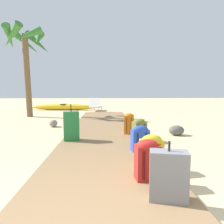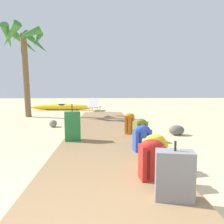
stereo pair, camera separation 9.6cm
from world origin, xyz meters
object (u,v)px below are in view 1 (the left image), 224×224
lounge_chair (96,106)px  suitcase_green (71,126)px  backpack_olive (139,128)px  kayak (64,107)px  suitcase_grey (168,176)px  backpack_red (147,158)px  palm_tree_far_left (26,47)px  backpack_blue (140,138)px  backpack_yellow (152,150)px  backpack_orange (129,123)px

lounge_chair → suitcase_green: bearing=-91.9°
backpack_olive → kayak: 9.22m
suitcase_grey → lounge_chair: bearing=96.3°
backpack_red → palm_tree_far_left: bearing=119.5°
kayak → backpack_blue: bearing=-71.0°
backpack_blue → backpack_red: bearing=-95.9°
backpack_olive → kayak: backpack_olive is taller
backpack_blue → backpack_yellow: bearing=-87.9°
backpack_blue → backpack_orange: size_ratio=0.89×
backpack_orange → backpack_yellow: backpack_orange is taller
kayak → backpack_red: bearing=-73.7°
suitcase_green → lounge_chair: suitcase_green is taller
backpack_red → palm_tree_far_left: palm_tree_far_left is taller
backpack_yellow → lounge_chair: (-1.22, 9.66, -0.01)m
backpack_yellow → lounge_chair: size_ratio=0.31×
backpack_orange → lounge_chair: size_ratio=0.35×
backpack_olive → backpack_blue: 1.07m
backpack_red → lounge_chair: lounge_chair is taller
lounge_chair → suitcase_grey: bearing=-83.7°
backpack_red → backpack_yellow: bearing=70.3°
backpack_yellow → palm_tree_far_left: palm_tree_far_left is taller
backpack_yellow → kayak: 10.94m
backpack_red → palm_tree_far_left: size_ratio=0.13×
kayak → backpack_yellow: bearing=-72.2°
suitcase_green → backpack_yellow: bearing=-49.7°
backpack_blue → backpack_orange: bearing=90.8°
suitcase_grey → lounge_chair: size_ratio=0.40×
backpack_blue → suitcase_green: (-1.46, 0.93, 0.08)m
palm_tree_far_left → kayak: palm_tree_far_left is taller
backpack_olive → kayak: size_ratio=0.11×
backpack_blue → lounge_chair: (-1.19, 8.84, -0.01)m
suitcase_grey → backpack_yellow: 0.98m
suitcase_green → backpack_yellow: size_ratio=1.71×
backpack_blue → suitcase_green: size_ratio=0.58×
suitcase_grey → kayak: (-3.29, 11.39, -0.15)m
palm_tree_far_left → backpack_orange: bearing=-46.4°
backpack_orange → lounge_chair: lounge_chair is taller
backpack_orange → palm_tree_far_left: bearing=133.6°
backpack_red → backpack_orange: size_ratio=0.95×
suitcase_green → palm_tree_far_left: (-2.83, 5.14, 2.82)m
backpack_orange → palm_tree_far_left: size_ratio=0.13×
suitcase_grey → backpack_blue: bearing=89.5°
backpack_blue → palm_tree_far_left: size_ratio=0.12×
suitcase_green → backpack_red: bearing=-59.0°
backpack_red → backpack_blue: bearing=84.1°
suitcase_grey → palm_tree_far_left: bearing=118.5°
backpack_olive → backpack_yellow: 1.88m
suitcase_green → kayak: suitcase_green is taller
suitcase_grey → backpack_orange: suitcase_grey is taller
backpack_blue → backpack_yellow: (0.03, -0.82, 0.00)m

